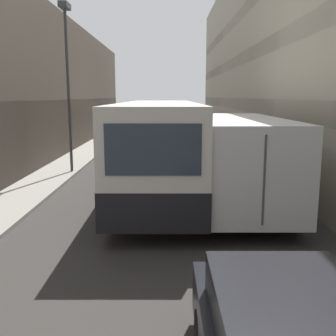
{
  "coord_description": "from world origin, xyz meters",
  "views": [
    {
      "loc": [
        0.21,
        0.71,
        3.35
      ],
      "look_at": [
        0.25,
        10.28,
        1.6
      ],
      "focal_mm": 42.0,
      "sensor_mm": 36.0,
      "label": 1
    }
  ],
  "objects_px": {
    "box_truck": "(231,155)",
    "panel_van": "(131,130)",
    "bus": "(158,144)",
    "street_lamp": "(65,57)"
  },
  "relations": [
    {
      "from": "bus",
      "to": "panel_van",
      "type": "height_order",
      "value": "bus"
    },
    {
      "from": "bus",
      "to": "street_lamp",
      "type": "xyz_separation_m",
      "value": [
        -3.91,
        2.97,
        3.28
      ]
    },
    {
      "from": "bus",
      "to": "panel_van",
      "type": "distance_m",
      "value": 13.97
    },
    {
      "from": "box_truck",
      "to": "street_lamp",
      "type": "bearing_deg",
      "value": 144.25
    },
    {
      "from": "panel_van",
      "to": "street_lamp",
      "type": "xyz_separation_m",
      "value": [
        -1.71,
        -10.81,
        3.92
      ]
    },
    {
      "from": "box_truck",
      "to": "panel_van",
      "type": "xyz_separation_m",
      "value": [
        -4.57,
        15.33,
        -0.49
      ]
    },
    {
      "from": "box_truck",
      "to": "panel_van",
      "type": "height_order",
      "value": "box_truck"
    },
    {
      "from": "panel_van",
      "to": "street_lamp",
      "type": "height_order",
      "value": "street_lamp"
    },
    {
      "from": "bus",
      "to": "box_truck",
      "type": "height_order",
      "value": "bus"
    },
    {
      "from": "bus",
      "to": "box_truck",
      "type": "bearing_deg",
      "value": -33.26
    }
  ]
}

